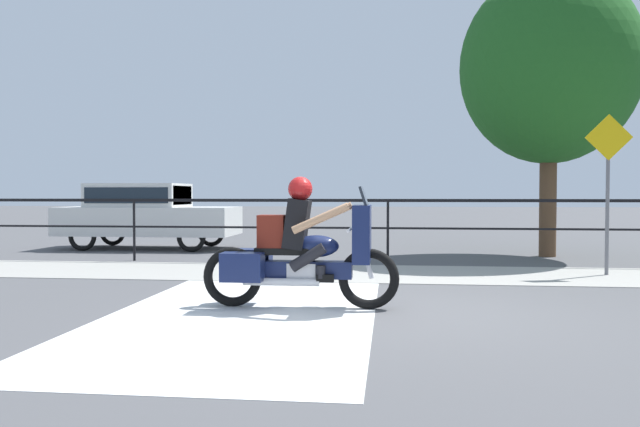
# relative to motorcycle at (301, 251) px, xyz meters

# --- Properties ---
(ground_plane) EXTENTS (120.00, 120.00, 0.00)m
(ground_plane) POSITION_rel_motorcycle_xyz_m (1.00, -0.12, -0.68)
(ground_plane) COLOR #4C4C4F
(sidewalk_band) EXTENTS (44.00, 2.40, 0.01)m
(sidewalk_band) POSITION_rel_motorcycle_xyz_m (1.00, 3.28, -0.67)
(sidewalk_band) COLOR #99968E
(sidewalk_band) RESTS_ON ground
(crosswalk_band) EXTENTS (2.95, 6.00, 0.01)m
(crosswalk_band) POSITION_rel_motorcycle_xyz_m (-0.59, -0.32, -0.68)
(crosswalk_band) COLOR silver
(crosswalk_band) RESTS_ON ground
(fence_railing) EXTENTS (36.00, 0.05, 1.25)m
(fence_railing) POSITION_rel_motorcycle_xyz_m (1.00, 4.80, 0.31)
(fence_railing) COLOR black
(fence_railing) RESTS_ON ground
(motorcycle) EXTENTS (2.34, 0.76, 1.55)m
(motorcycle) POSITION_rel_motorcycle_xyz_m (0.00, 0.00, 0.00)
(motorcycle) COLOR black
(motorcycle) RESTS_ON ground
(parked_car) EXTENTS (4.28, 1.75, 1.61)m
(parked_car) POSITION_rel_motorcycle_xyz_m (-4.96, 7.52, 0.24)
(parked_car) COLOR silver
(parked_car) RESTS_ON ground
(street_sign) EXTENTS (0.76, 0.06, 2.66)m
(street_sign) POSITION_rel_motorcycle_xyz_m (4.62, 3.48, 1.01)
(street_sign) COLOR slate
(street_sign) RESTS_ON ground
(tree_behind_sign) EXTENTS (3.77, 3.77, 6.15)m
(tree_behind_sign) POSITION_rel_motorcycle_xyz_m (4.42, 6.61, 3.38)
(tree_behind_sign) COLOR brown
(tree_behind_sign) RESTS_ON ground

